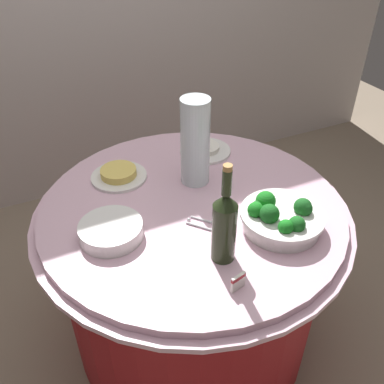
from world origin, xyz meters
The scene contains 10 objects.
ground_plane centered at (0.00, 0.00, 0.00)m, with size 6.00×6.00×0.00m, color gray.
buffet_table centered at (0.00, 0.00, 0.38)m, with size 1.16×1.16×0.74m.
broccoli_bowl centered at (0.21, -0.25, 0.79)m, with size 0.28×0.28×0.12m.
plate_stack centered at (-0.32, -0.05, 0.77)m, with size 0.21×0.21×0.05m.
wine_bottle centered at (-0.03, -0.29, 0.87)m, with size 0.07×0.07×0.34m.
decorative_fruit_vase centered at (0.07, 0.13, 0.89)m, with size 0.11×0.11×0.34m.
serving_tongs centered at (-0.01, -0.14, 0.74)m, with size 0.14×0.15×0.01m.
food_plate_rice centered at (0.21, 0.31, 0.75)m, with size 0.22×0.22×0.03m.
food_plate_noodles centered at (-0.19, 0.27, 0.76)m, with size 0.22×0.22×0.04m.
label_placard_front centered at (-0.05, -0.42, 0.77)m, with size 0.05×0.02×0.05m.
Camera 1 is at (-0.51, -1.08, 1.66)m, focal length 38.87 mm.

